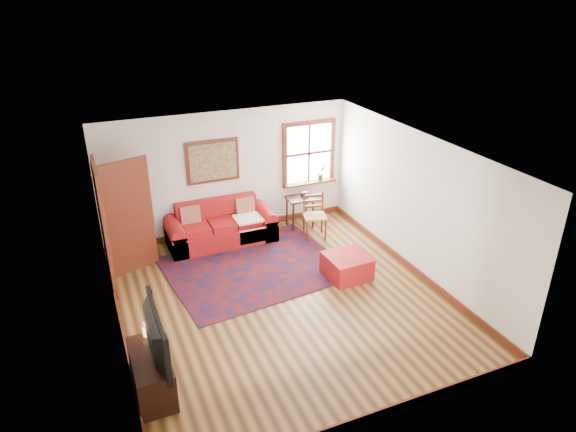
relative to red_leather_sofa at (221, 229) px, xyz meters
name	(u,v)px	position (x,y,z in m)	size (l,w,h in m)	color
ground	(281,299)	(0.31, -2.34, -0.27)	(5.50, 5.50, 0.00)	#432812
room_envelope	(280,206)	(0.31, -2.33, 1.38)	(5.04, 5.54, 2.52)	silver
window	(310,160)	(2.10, 0.36, 1.04)	(1.18, 0.20, 1.38)	white
doorway	(119,220)	(-1.89, -0.56, 0.80)	(0.89, 1.08, 2.14)	black
framed_artwork	(213,161)	(0.01, 0.37, 1.28)	(1.05, 0.07, 0.85)	#5E2414
persian_rug	(254,267)	(0.25, -1.22, -0.26)	(3.00, 2.40, 0.02)	#59100C
red_leather_sofa	(221,229)	(0.00, 0.00, 0.00)	(2.08, 0.86, 0.81)	#A11418
red_ottoman	(347,266)	(1.64, -2.13, -0.07)	(0.70, 0.70, 0.40)	#A11418
side_table	(300,203)	(1.71, 0.01, 0.27)	(0.55, 0.41, 0.66)	black
ladder_back_chair	(314,213)	(1.79, -0.50, 0.23)	(0.52, 0.51, 0.92)	tan
media_cabinet	(152,374)	(-1.95, -3.59, 0.00)	(0.45, 0.99, 0.55)	black
television	(149,337)	(-1.93, -3.65, 0.61)	(1.17, 0.15, 0.67)	black
candle_hurricane	(147,330)	(-1.90, -3.17, 0.36)	(0.12, 0.12, 0.18)	silver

